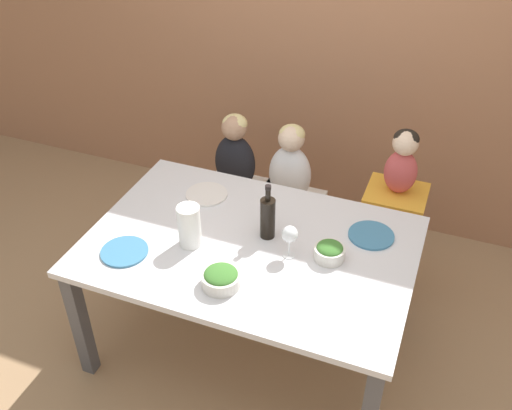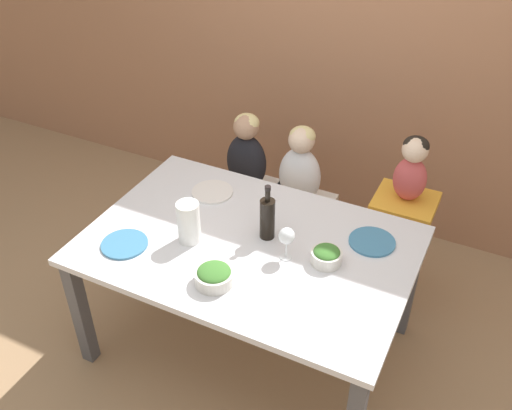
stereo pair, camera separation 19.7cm
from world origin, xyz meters
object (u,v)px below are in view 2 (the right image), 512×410
object	(u,v)px
salad_bowl_large	(214,275)
dinner_plate_back_right	(372,242)
paper_towel_roll	(189,222)
dinner_plate_back_left	(212,192)
person_baby_right	(412,166)
dinner_plate_front_left	(125,244)
person_child_center	(300,167)
chair_right_highchair	(402,220)
wine_bottle	(267,217)
chair_far_left	(247,197)
wine_glass_near	(287,237)
person_child_left	(246,153)
chair_far_center	(298,211)
salad_bowl_small	(326,255)

from	to	relation	value
salad_bowl_large	dinner_plate_back_right	size ratio (longest dim) A/B	0.78
paper_towel_roll	dinner_plate_back_left	world-z (taller)	paper_towel_roll
person_baby_right	dinner_plate_front_left	bearing A→B (deg)	-136.39
person_child_center	salad_bowl_large	bearing A→B (deg)	-87.82
chair_right_highchair	salad_bowl_large	xyz separation A→B (m)	(-0.61, -1.12, 0.25)
paper_towel_roll	salad_bowl_large	xyz separation A→B (m)	(0.26, -0.21, -0.07)
wine_bottle	paper_towel_roll	bearing A→B (deg)	-149.37
chair_right_highchair	wine_bottle	world-z (taller)	wine_bottle
chair_far_left	wine_bottle	bearing A→B (deg)	-55.85
wine_glass_near	person_child_center	bearing A→B (deg)	108.00
chair_far_left	wine_glass_near	xyz separation A→B (m)	(0.63, -0.81, 0.48)
dinner_plate_front_left	dinner_plate_back_right	size ratio (longest dim) A/B	1.00
dinner_plate_front_left	dinner_plate_back_left	bearing A→B (deg)	74.45
person_child_left	person_child_center	xyz separation A→B (m)	(0.37, 0.00, 0.00)
person_baby_right	chair_right_highchair	bearing A→B (deg)	-90.00
person_child_left	dinner_plate_back_right	distance (m)	1.10
chair_far_left	chair_far_center	bearing A→B (deg)	0.00
chair_far_left	dinner_plate_front_left	bearing A→B (deg)	-96.47
paper_towel_roll	salad_bowl_large	bearing A→B (deg)	-39.06
wine_bottle	dinner_plate_back_left	world-z (taller)	wine_bottle
chair_far_center	salad_bowl_small	size ratio (longest dim) A/B	3.11
chair_right_highchair	person_baby_right	xyz separation A→B (m)	(0.00, 0.00, 0.37)
paper_towel_roll	dinner_plate_back_right	distance (m)	0.91
chair_far_left	wine_bottle	world-z (taller)	wine_bottle
chair_far_center	person_child_left	distance (m)	0.50
salad_bowl_large	person_child_center	bearing A→B (deg)	92.18
chair_far_center	salad_bowl_large	bearing A→B (deg)	-87.81
wine_bottle	salad_bowl_small	bearing A→B (deg)	-9.01
chair_far_left	dinner_plate_back_left	world-z (taller)	dinner_plate_back_left
person_child_left	paper_towel_roll	distance (m)	0.93
person_child_center	person_child_left	bearing A→B (deg)	180.00
chair_right_highchair	dinner_plate_front_left	bearing A→B (deg)	-136.43
person_child_center	wine_bottle	world-z (taller)	wine_bottle
paper_towel_roll	salad_bowl_small	xyz separation A→B (m)	(0.67, 0.14, -0.07)
chair_far_center	paper_towel_roll	world-z (taller)	paper_towel_roll
salad_bowl_large	person_baby_right	bearing A→B (deg)	61.45
person_baby_right	wine_bottle	world-z (taller)	person_baby_right
wine_glass_near	dinner_plate_front_left	distance (m)	0.81
person_child_left	dinner_plate_front_left	world-z (taller)	person_child_left
dinner_plate_front_left	dinner_plate_back_right	xyz separation A→B (m)	(1.09, 0.56, 0.00)
wine_glass_near	dinner_plate_back_right	distance (m)	0.47
wine_glass_near	dinner_plate_front_left	world-z (taller)	wine_glass_near
chair_far_left	wine_glass_near	distance (m)	1.14
person_baby_right	dinner_plate_front_left	size ratio (longest dim) A/B	1.70
salad_bowl_large	dinner_plate_back_left	size ratio (longest dim) A/B	0.78
person_child_left	person_baby_right	xyz separation A→B (m)	(1.02, 0.00, 0.19)
chair_far_left	paper_towel_roll	size ratio (longest dim) A/B	2.10
salad_bowl_large	dinner_plate_back_right	bearing A→B (deg)	46.62
chair_right_highchair	salad_bowl_small	distance (m)	0.83
dinner_plate_front_left	dinner_plate_back_right	bearing A→B (deg)	27.21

